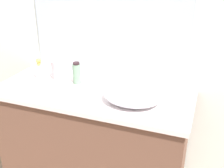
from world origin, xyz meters
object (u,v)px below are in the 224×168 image
lotion_bottle (57,69)px  soap_dispenser (40,71)px  sink_basin (133,94)px  perfume_bottle (77,73)px

lotion_bottle → soap_dispenser: bearing=-158.7°
sink_basin → lotion_bottle: size_ratio=2.43×
lotion_bottle → sink_basin: bearing=-14.6°
sink_basin → perfume_bottle: perfume_bottle is taller
lotion_bottle → perfume_bottle: 0.17m
soap_dispenser → lotion_bottle: 0.12m
sink_basin → lotion_bottle: bearing=165.4°
soap_dispenser → lotion_bottle: bearing=21.3°
soap_dispenser → perfume_bottle: 0.29m
sink_basin → lotion_bottle: (-0.62, 0.16, 0.02)m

